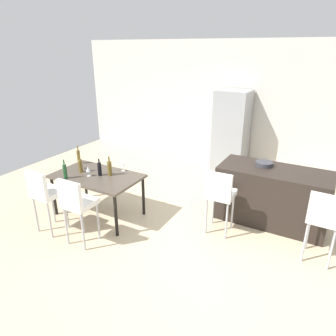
# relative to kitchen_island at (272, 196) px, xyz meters

# --- Properties ---
(ground_plane) EXTENTS (10.00, 10.00, 0.00)m
(ground_plane) POSITION_rel_kitchen_island_xyz_m (-0.72, -0.72, -0.46)
(ground_plane) COLOR #C6B28E
(back_wall) EXTENTS (10.00, 0.12, 2.90)m
(back_wall) POSITION_rel_kitchen_island_xyz_m (-0.72, 2.40, 0.99)
(back_wall) COLOR beige
(back_wall) RESTS_ON ground_plane
(kitchen_island) EXTENTS (1.72, 0.78, 0.92)m
(kitchen_island) POSITION_rel_kitchen_island_xyz_m (0.00, 0.00, 0.00)
(kitchen_island) COLOR black
(kitchen_island) RESTS_ON ground_plane
(bar_chair_left) EXTENTS (0.42, 0.42, 1.05)m
(bar_chair_left) POSITION_rel_kitchen_island_xyz_m (-0.63, -0.77, 0.24)
(bar_chair_left) COLOR white
(bar_chair_left) RESTS_ON ground_plane
(bar_chair_middle) EXTENTS (0.41, 0.41, 1.05)m
(bar_chair_middle) POSITION_rel_kitchen_island_xyz_m (0.79, -0.77, 0.24)
(bar_chair_middle) COLOR white
(bar_chair_middle) RESTS_ON ground_plane
(dining_table) EXTENTS (1.45, 0.87, 0.74)m
(dining_table) POSITION_rel_kitchen_island_xyz_m (-2.62, -1.23, 0.21)
(dining_table) COLOR #4C4238
(dining_table) RESTS_ON ground_plane
(dining_chair_near) EXTENTS (0.41, 0.41, 1.05)m
(dining_chair_near) POSITION_rel_kitchen_island_xyz_m (-2.94, -2.03, 0.24)
(dining_chair_near) COLOR white
(dining_chair_near) RESTS_ON ground_plane
(dining_chair_far) EXTENTS (0.40, 0.40, 1.05)m
(dining_chair_far) POSITION_rel_kitchen_island_xyz_m (-2.29, -2.03, 0.24)
(dining_chair_far) COLOR white
(dining_chair_far) RESTS_ON ground_plane
(wine_bottle_end) EXTENTS (0.06, 0.06, 0.34)m
(wine_bottle_end) POSITION_rel_kitchen_island_xyz_m (-3.26, -0.97, 0.41)
(wine_bottle_end) COLOR brown
(wine_bottle_end) RESTS_ON dining_table
(wine_bottle_right) EXTENTS (0.07, 0.07, 0.29)m
(wine_bottle_right) POSITION_rel_kitchen_island_xyz_m (-2.56, -1.21, 0.40)
(wine_bottle_right) COLOR black
(wine_bottle_right) RESTS_ON dining_table
(wine_bottle_corner) EXTENTS (0.07, 0.07, 0.31)m
(wine_bottle_corner) POSITION_rel_kitchen_island_xyz_m (-2.94, -1.25, 0.40)
(wine_bottle_corner) COLOR brown
(wine_bottle_corner) RESTS_ON dining_table
(wine_bottle_far) EXTENTS (0.07, 0.07, 0.33)m
(wine_bottle_far) POSITION_rel_kitchen_island_xyz_m (-2.42, -1.12, 0.41)
(wine_bottle_far) COLOR brown
(wine_bottle_far) RESTS_ON dining_table
(wine_bottle_middle) EXTENTS (0.06, 0.06, 0.32)m
(wine_bottle_middle) POSITION_rel_kitchen_island_xyz_m (-2.96, -1.58, 0.40)
(wine_bottle_middle) COLOR #194723
(wine_bottle_middle) RESTS_ON dining_table
(wine_glass_left) EXTENTS (0.07, 0.07, 0.17)m
(wine_glass_left) POSITION_rel_kitchen_island_xyz_m (-2.35, -0.86, 0.40)
(wine_glass_left) COLOR silver
(wine_glass_left) RESTS_ON dining_table
(wine_glass_near) EXTENTS (0.07, 0.07, 0.17)m
(wine_glass_near) POSITION_rel_kitchen_island_xyz_m (-2.70, -1.33, 0.40)
(wine_glass_near) COLOR silver
(wine_glass_near) RESTS_ON dining_table
(wine_glass_inner) EXTENTS (0.07, 0.07, 0.17)m
(wine_glass_inner) POSITION_rel_kitchen_island_xyz_m (-3.03, -1.15, 0.40)
(wine_glass_inner) COLOR silver
(wine_glass_inner) RESTS_ON dining_table
(refrigerator) EXTENTS (0.72, 0.68, 1.84)m
(refrigerator) POSITION_rel_kitchen_island_xyz_m (-1.37, 1.96, 0.46)
(refrigerator) COLOR #939699
(refrigerator) RESTS_ON ground_plane
(fruit_bowl) EXTENTS (0.27, 0.27, 0.07)m
(fruit_bowl) POSITION_rel_kitchen_island_xyz_m (-0.20, 0.08, 0.50)
(fruit_bowl) COLOR #333338
(fruit_bowl) RESTS_ON kitchen_island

